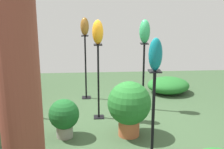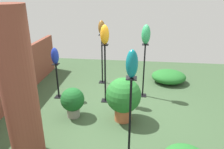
{
  "view_description": "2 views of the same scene",
  "coord_description": "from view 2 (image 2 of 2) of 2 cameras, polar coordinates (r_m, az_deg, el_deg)",
  "views": [
    {
      "loc": [
        -5.18,
        0.36,
        2.53
      ],
      "look_at": [
        -0.18,
        0.03,
        1.11
      ],
      "focal_mm": 50.0,
      "sensor_mm": 36.0,
      "label": 1
    },
    {
      "loc": [
        -4.32,
        -0.52,
        2.71
      ],
      "look_at": [
        0.07,
        0.01,
        0.95
      ],
      "focal_mm": 35.0,
      "sensor_mm": 36.0,
      "label": 2
    }
  ],
  "objects": [
    {
      "name": "foliage_bed_east",
      "position": [
        6.87,
        14.58,
        -0.53
      ],
      "size": [
        0.88,
        1.02,
        0.38
      ],
      "primitive_type": "ellipsoid",
      "color": "#236B28",
      "rests_on": "ground"
    },
    {
      "name": "art_vase_amber",
      "position": [
        5.08,
        -1.92,
        10.35
      ],
      "size": [
        0.19,
        0.21,
        0.46
      ],
      "primitive_type": "ellipsoid",
      "color": "orange",
      "rests_on": "pedestal_amber"
    },
    {
      "name": "pedestal_cobalt",
      "position": [
        5.84,
        -14.02,
        -2.03
      ],
      "size": [
        0.2,
        0.2,
        0.93
      ],
      "color": "black",
      "rests_on": "ground"
    },
    {
      "name": "potted_plant_front_left",
      "position": [
        4.92,
        -10.26,
        -6.76
      ],
      "size": [
        0.52,
        0.52,
        0.69
      ],
      "color": "gray",
      "rests_on": "ground"
    },
    {
      "name": "pedestal_teal",
      "position": [
        3.6,
        4.67,
        -12.6
      ],
      "size": [
        0.2,
        0.2,
        1.48
      ],
      "color": "black",
      "rests_on": "ground"
    },
    {
      "name": "art_vase_teal",
      "position": [
        3.14,
        5.23,
        2.8
      ],
      "size": [
        0.17,
        0.18,
        0.43
      ],
      "primitive_type": "ellipsoid",
      "color": "#0F727A",
      "rests_on": "pedestal_teal"
    },
    {
      "name": "pedestal_jade",
      "position": [
        5.71,
        8.28,
        0.4
      ],
      "size": [
        0.2,
        0.2,
        1.42
      ],
      "color": "black",
      "rests_on": "ground"
    },
    {
      "name": "ground_plane",
      "position": [
        5.13,
        0.0,
        -10.2
      ],
      "size": [
        8.0,
        8.0,
        0.0
      ],
      "primitive_type": "plane",
      "color": "#385133"
    },
    {
      "name": "brick_pillar",
      "position": [
        3.63,
        -23.12,
        -3.66
      ],
      "size": [
        0.54,
        0.54,
        2.52
      ],
      "primitive_type": "cylinder",
      "color": "brown",
      "rests_on": "ground"
    },
    {
      "name": "art_vase_cobalt",
      "position": [
        5.6,
        -14.68,
        4.73
      ],
      "size": [
        0.19,
        0.19,
        0.42
      ],
      "primitive_type": "ellipsoid",
      "color": "#192D9E",
      "rests_on": "pedestal_cobalt"
    },
    {
      "name": "brick_wall_back",
      "position": [
        5.67,
        -25.8,
        -2.4
      ],
      "size": [
        5.6,
        0.12,
        1.21
      ],
      "primitive_type": "cube",
      "color": "brown",
      "rests_on": "ground"
    },
    {
      "name": "pedestal_bronze",
      "position": [
        6.49,
        -2.59,
        3.49
      ],
      "size": [
        0.2,
        0.2,
        1.48
      ],
      "color": "black",
      "rests_on": "ground"
    },
    {
      "name": "pedestal_amber",
      "position": [
        5.37,
        -1.79,
        -0.43
      ],
      "size": [
        0.2,
        0.2,
        1.48
      ],
      "color": "black",
      "rests_on": "ground"
    },
    {
      "name": "potted_plant_front_right",
      "position": [
        4.65,
        2.99,
        -5.82
      ],
      "size": [
        0.75,
        0.75,
        0.98
      ],
      "color": "#B25B38",
      "rests_on": "ground"
    },
    {
      "name": "art_vase_jade",
      "position": [
        5.43,
        8.86,
        10.3
      ],
      "size": [
        0.22,
        0.22,
        0.48
      ],
      "primitive_type": "ellipsoid",
      "color": "#2D9356",
      "rests_on": "pedestal_jade"
    },
    {
      "name": "art_vase_bronze",
      "position": [
        6.25,
        -2.75,
        12.16
      ],
      "size": [
        0.19,
        0.19,
        0.4
      ],
      "primitive_type": "ellipsoid",
      "color": "brown",
      "rests_on": "pedestal_bronze"
    }
  ]
}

